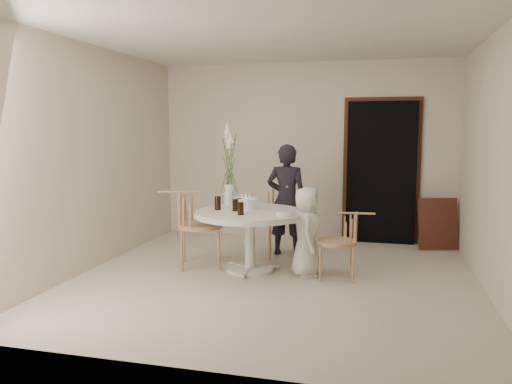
% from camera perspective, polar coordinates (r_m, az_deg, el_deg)
% --- Properties ---
extents(ground, '(4.50, 4.50, 0.00)m').
position_cam_1_polar(ground, '(5.77, 2.09, -9.90)').
color(ground, beige).
rests_on(ground, ground).
extents(room_shell, '(4.50, 4.50, 4.50)m').
position_cam_1_polar(room_shell, '(5.52, 2.17, 6.40)').
color(room_shell, silver).
rests_on(room_shell, ground).
extents(doorway, '(1.00, 0.10, 2.10)m').
position_cam_1_polar(doorway, '(7.61, 14.11, 2.13)').
color(doorway, black).
rests_on(doorway, ground).
extents(door_trim, '(1.12, 0.03, 2.22)m').
position_cam_1_polar(door_trim, '(7.65, 14.12, 2.61)').
color(door_trim, '#5D2620').
rests_on(door_trim, ground).
extents(table, '(1.33, 1.33, 0.73)m').
position_cam_1_polar(table, '(5.94, -0.69, -3.28)').
color(table, silver).
rests_on(table, ground).
extents(picture_frame, '(0.57, 0.30, 0.73)m').
position_cam_1_polar(picture_frame, '(7.51, 20.07, -3.44)').
color(picture_frame, '#5D2620').
rests_on(picture_frame, ground).
extents(chair_far, '(0.60, 0.64, 0.96)m').
position_cam_1_polar(chair_far, '(6.76, 3.50, -1.94)').
color(chair_far, tan).
rests_on(chair_far, ground).
extents(chair_right, '(0.49, 0.46, 0.77)m').
position_cam_1_polar(chair_right, '(5.76, 10.32, -4.89)').
color(chair_right, tan).
rests_on(chair_right, ground).
extents(chair_left, '(0.67, 0.65, 0.96)m').
position_cam_1_polar(chair_left, '(6.19, -7.62, -2.88)').
color(chair_left, tan).
rests_on(chair_left, ground).
extents(girl, '(0.56, 0.39, 1.50)m').
position_cam_1_polar(girl, '(6.71, 3.52, -0.90)').
color(girl, black).
rests_on(girl, ground).
extents(boy, '(0.41, 0.55, 1.04)m').
position_cam_1_polar(boy, '(5.80, 5.80, -4.54)').
color(boy, silver).
rests_on(boy, ground).
extents(birthday_cake, '(0.29, 0.29, 0.19)m').
position_cam_1_polar(birthday_cake, '(6.02, -1.27, -1.37)').
color(birthday_cake, white).
rests_on(birthday_cake, table).
extents(cola_tumbler_a, '(0.07, 0.07, 0.15)m').
position_cam_1_polar(cola_tumbler_a, '(5.91, -2.40, -1.50)').
color(cola_tumbler_a, black).
rests_on(cola_tumbler_a, table).
extents(cola_tumbler_b, '(0.08, 0.08, 0.15)m').
position_cam_1_polar(cola_tumbler_b, '(5.65, -1.75, -1.89)').
color(cola_tumbler_b, black).
rests_on(cola_tumbler_b, table).
extents(cola_tumbler_c, '(0.10, 0.10, 0.16)m').
position_cam_1_polar(cola_tumbler_c, '(6.02, -4.40, -1.27)').
color(cola_tumbler_c, black).
rests_on(cola_tumbler_c, table).
extents(cola_tumbler_d, '(0.08, 0.08, 0.14)m').
position_cam_1_polar(cola_tumbler_d, '(5.98, -1.90, -1.39)').
color(cola_tumbler_d, black).
rests_on(cola_tumbler_d, table).
extents(plate_stack, '(0.26, 0.26, 0.05)m').
position_cam_1_polar(plate_stack, '(5.62, 3.35, -2.45)').
color(plate_stack, silver).
rests_on(plate_stack, table).
extents(flower_vase, '(0.15, 0.15, 1.08)m').
position_cam_1_polar(flower_vase, '(6.29, -3.05, 2.76)').
color(flower_vase, silver).
rests_on(flower_vase, table).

